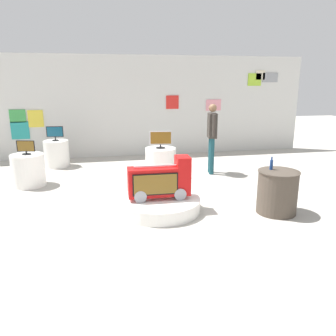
{
  "coord_description": "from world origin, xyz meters",
  "views": [
    {
      "loc": [
        -0.68,
        -5.64,
        2.35
      ],
      "look_at": [
        0.55,
        0.48,
        0.71
      ],
      "focal_mm": 35.78,
      "sensor_mm": 36.0,
      "label": 1
    }
  ],
  "objects_px": {
    "tv_on_center_rear": "(26,147)",
    "display_pedestal_right_rear": "(57,154)",
    "tv_on_right_rear": "(55,132)",
    "display_pedestal_center_rear": "(28,170)",
    "shopper_browsing_near_truck": "(212,133)",
    "novelty_firetruck_tv": "(160,182)",
    "tv_on_left_rear": "(161,139)",
    "main_display_pedestal": "(159,204)",
    "display_pedestal_left_rear": "(161,163)",
    "bottle_on_side_table": "(271,164)",
    "side_table_round": "(277,192)"
  },
  "relations": [
    {
      "from": "tv_on_center_rear",
      "to": "tv_on_right_rear",
      "type": "relative_size",
      "value": 0.89
    },
    {
      "from": "bottle_on_side_table",
      "to": "main_display_pedestal",
      "type": "bearing_deg",
      "value": 169.15
    },
    {
      "from": "tv_on_center_rear",
      "to": "display_pedestal_right_rear",
      "type": "distance_m",
      "value": 1.86
    },
    {
      "from": "main_display_pedestal",
      "to": "display_pedestal_center_rear",
      "type": "relative_size",
      "value": 2.08
    },
    {
      "from": "main_display_pedestal",
      "to": "tv_on_right_rear",
      "type": "height_order",
      "value": "tv_on_right_rear"
    },
    {
      "from": "display_pedestal_right_rear",
      "to": "side_table_round",
      "type": "relative_size",
      "value": 0.93
    },
    {
      "from": "main_display_pedestal",
      "to": "shopper_browsing_near_truck",
      "type": "xyz_separation_m",
      "value": [
        1.77,
        2.3,
        0.93
      ]
    },
    {
      "from": "main_display_pedestal",
      "to": "novelty_firetruck_tv",
      "type": "distance_m",
      "value": 0.44
    },
    {
      "from": "tv_on_left_rear",
      "to": "bottle_on_side_table",
      "type": "xyz_separation_m",
      "value": [
        1.57,
        -2.61,
        -0.08
      ]
    },
    {
      "from": "display_pedestal_center_rear",
      "to": "shopper_browsing_near_truck",
      "type": "distance_m",
      "value": 4.49
    },
    {
      "from": "novelty_firetruck_tv",
      "to": "tv_on_right_rear",
      "type": "distance_m",
      "value": 4.47
    },
    {
      "from": "tv_on_left_rear",
      "to": "bottle_on_side_table",
      "type": "distance_m",
      "value": 3.04
    },
    {
      "from": "novelty_firetruck_tv",
      "to": "display_pedestal_right_rear",
      "type": "bearing_deg",
      "value": 120.46
    },
    {
      "from": "main_display_pedestal",
      "to": "side_table_round",
      "type": "height_order",
      "value": "side_table_round"
    },
    {
      "from": "tv_on_right_rear",
      "to": "novelty_firetruck_tv",
      "type": "bearing_deg",
      "value": -59.51
    },
    {
      "from": "tv_on_left_rear",
      "to": "display_pedestal_left_rear",
      "type": "bearing_deg",
      "value": 98.52
    },
    {
      "from": "novelty_firetruck_tv",
      "to": "tv_on_left_rear",
      "type": "height_order",
      "value": "tv_on_left_rear"
    },
    {
      "from": "tv_on_right_rear",
      "to": "bottle_on_side_table",
      "type": "bearing_deg",
      "value": -44.87
    },
    {
      "from": "main_display_pedestal",
      "to": "shopper_browsing_near_truck",
      "type": "bearing_deg",
      "value": 52.44
    },
    {
      "from": "display_pedestal_right_rear",
      "to": "shopper_browsing_near_truck",
      "type": "height_order",
      "value": "shopper_browsing_near_truck"
    },
    {
      "from": "novelty_firetruck_tv",
      "to": "tv_on_center_rear",
      "type": "relative_size",
      "value": 2.84
    },
    {
      "from": "novelty_firetruck_tv",
      "to": "tv_on_left_rear",
      "type": "xyz_separation_m",
      "value": [
        0.41,
        2.23,
        0.4
      ]
    },
    {
      "from": "display_pedestal_left_rear",
      "to": "display_pedestal_right_rear",
      "type": "height_order",
      "value": "same"
    },
    {
      "from": "main_display_pedestal",
      "to": "side_table_round",
      "type": "relative_size",
      "value": 1.93
    },
    {
      "from": "display_pedestal_left_rear",
      "to": "tv_on_left_rear",
      "type": "height_order",
      "value": "tv_on_left_rear"
    },
    {
      "from": "tv_on_right_rear",
      "to": "side_table_round",
      "type": "height_order",
      "value": "tv_on_right_rear"
    },
    {
      "from": "novelty_firetruck_tv",
      "to": "main_display_pedestal",
      "type": "bearing_deg",
      "value": 162.34
    },
    {
      "from": "tv_on_center_rear",
      "to": "bottle_on_side_table",
      "type": "height_order",
      "value": "tv_on_center_rear"
    },
    {
      "from": "display_pedestal_center_rear",
      "to": "tv_on_left_rear",
      "type": "bearing_deg",
      "value": 2.19
    },
    {
      "from": "novelty_firetruck_tv",
      "to": "tv_on_right_rear",
      "type": "xyz_separation_m",
      "value": [
        -2.26,
        3.84,
        0.4
      ]
    },
    {
      "from": "novelty_firetruck_tv",
      "to": "bottle_on_side_table",
      "type": "relative_size",
      "value": 4.78
    },
    {
      "from": "tv_on_left_rear",
      "to": "display_pedestal_center_rear",
      "type": "bearing_deg",
      "value": -177.81
    },
    {
      "from": "tv_on_right_rear",
      "to": "main_display_pedestal",
      "type": "bearing_deg",
      "value": -59.71
    },
    {
      "from": "main_display_pedestal",
      "to": "display_pedestal_right_rear",
      "type": "bearing_deg",
      "value": 120.26
    },
    {
      "from": "tv_on_center_rear",
      "to": "display_pedestal_right_rear",
      "type": "bearing_deg",
      "value": 76.21
    },
    {
      "from": "display_pedestal_left_rear",
      "to": "shopper_browsing_near_truck",
      "type": "xyz_separation_m",
      "value": [
        1.34,
        0.07,
        0.69
      ]
    },
    {
      "from": "novelty_firetruck_tv",
      "to": "shopper_browsing_near_truck",
      "type": "distance_m",
      "value": 2.94
    },
    {
      "from": "display_pedestal_right_rear",
      "to": "bottle_on_side_table",
      "type": "bearing_deg",
      "value": -44.89
    },
    {
      "from": "display_pedestal_center_rear",
      "to": "display_pedestal_left_rear",
      "type": "bearing_deg",
      "value": 2.27
    },
    {
      "from": "tv_on_left_rear",
      "to": "tv_on_right_rear",
      "type": "bearing_deg",
      "value": 148.95
    },
    {
      "from": "display_pedestal_left_rear",
      "to": "shopper_browsing_near_truck",
      "type": "height_order",
      "value": "shopper_browsing_near_truck"
    },
    {
      "from": "main_display_pedestal",
      "to": "bottle_on_side_table",
      "type": "distance_m",
      "value": 2.17
    },
    {
      "from": "main_display_pedestal",
      "to": "display_pedestal_left_rear",
      "type": "distance_m",
      "value": 2.28
    },
    {
      "from": "main_display_pedestal",
      "to": "display_pedestal_left_rear",
      "type": "bearing_deg",
      "value": 79.07
    },
    {
      "from": "main_display_pedestal",
      "to": "tv_on_left_rear",
      "type": "relative_size",
      "value": 2.79
    },
    {
      "from": "main_display_pedestal",
      "to": "tv_on_center_rear",
      "type": "bearing_deg",
      "value": 141.72
    },
    {
      "from": "tv_on_left_rear",
      "to": "shopper_browsing_near_truck",
      "type": "xyz_separation_m",
      "value": [
        1.34,
        0.08,
        0.09
      ]
    },
    {
      "from": "display_pedestal_right_rear",
      "to": "tv_on_right_rear",
      "type": "height_order",
      "value": "tv_on_right_rear"
    },
    {
      "from": "display_pedestal_right_rear",
      "to": "display_pedestal_center_rear",
      "type": "bearing_deg",
      "value": -103.85
    },
    {
      "from": "tv_on_center_rear",
      "to": "display_pedestal_right_rear",
      "type": "relative_size",
      "value": 0.55
    }
  ]
}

